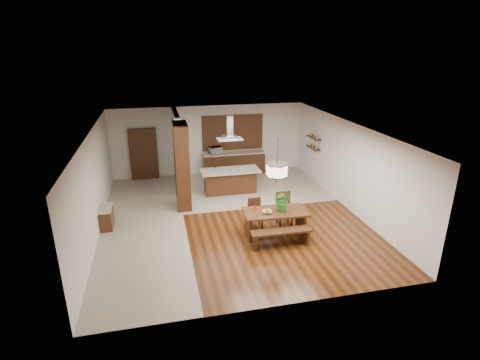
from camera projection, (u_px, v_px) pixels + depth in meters
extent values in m
plane|color=#391B0A|center=(231.00, 217.00, 12.08)|extent=(9.00, 9.00, 0.00)
cube|color=white|center=(230.00, 129.00, 11.08)|extent=(8.00, 9.00, 0.04)
cube|color=silver|center=(209.00, 140.00, 15.70)|extent=(8.00, 0.04, 2.90)
cube|color=silver|center=(276.00, 247.00, 7.46)|extent=(8.00, 0.04, 2.90)
cube|color=silver|center=(94.00, 185.00, 10.74)|extent=(0.04, 9.00, 2.90)
cube|color=silver|center=(348.00, 166.00, 12.42)|extent=(0.04, 9.00, 2.90)
cube|color=#B5AB97|center=(143.00, 226.00, 11.49)|extent=(2.50, 9.00, 0.01)
cube|color=#B5AB97|center=(249.00, 187.00, 14.63)|extent=(5.50, 4.00, 0.01)
cube|color=#3D1A0F|center=(230.00, 129.00, 11.09)|extent=(8.00, 9.00, 0.02)
cube|color=black|center=(182.00, 166.00, 12.38)|extent=(0.45, 1.00, 2.90)
cube|color=silver|center=(177.00, 150.00, 14.31)|extent=(0.18, 2.40, 2.90)
cube|color=black|center=(107.00, 217.00, 11.35)|extent=(0.37, 0.88, 0.63)
cube|color=black|center=(144.00, 154.00, 15.18)|extent=(1.10, 0.20, 2.10)
cube|color=black|center=(234.00, 164.00, 15.98)|extent=(2.60, 0.60, 0.90)
cube|color=#B9ADA2|center=(234.00, 153.00, 15.82)|extent=(2.60, 0.62, 0.05)
cube|color=olive|center=(232.00, 132.00, 15.77)|extent=(2.60, 0.08, 1.50)
cube|color=black|center=(313.00, 148.00, 14.79)|extent=(0.26, 0.90, 0.04)
cube|color=black|center=(314.00, 138.00, 14.66)|extent=(0.26, 0.90, 0.04)
cube|color=black|center=(275.00, 212.00, 10.72)|extent=(1.86, 0.99, 0.06)
cube|color=black|center=(248.00, 226.00, 10.72)|extent=(0.12, 0.73, 0.70)
cube|color=black|center=(301.00, 222.00, 10.98)|extent=(0.12, 0.73, 0.70)
imported|color=#297527|center=(283.00, 201.00, 10.66)|extent=(0.64, 0.59, 0.60)
imported|color=beige|center=(267.00, 212.00, 10.58)|extent=(0.32, 0.32, 0.06)
cone|color=red|center=(255.00, 207.00, 10.71)|extent=(0.15, 0.15, 0.20)
cylinder|color=gold|center=(295.00, 209.00, 10.73)|extent=(0.08, 0.08, 0.09)
cube|color=black|center=(230.00, 181.00, 13.98)|extent=(1.89, 0.71, 0.85)
cube|color=#B9ADA2|center=(230.00, 171.00, 13.78)|extent=(2.17, 0.95, 0.05)
imported|color=silver|center=(241.00, 169.00, 13.77)|extent=(0.12, 0.12, 0.09)
imported|color=#B9BAC1|center=(215.00, 150.00, 15.61)|extent=(0.61, 0.51, 0.29)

